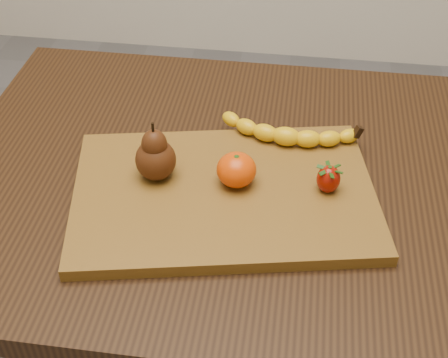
% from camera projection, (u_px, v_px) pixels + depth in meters
% --- Properties ---
extents(table, '(1.00, 0.70, 0.76)m').
position_uv_depth(table, '(256.00, 220.00, 1.05)').
color(table, black).
rests_on(table, ground).
extents(cutting_board, '(0.50, 0.38, 0.02)m').
position_uv_depth(cutting_board, '(224.00, 194.00, 0.94)').
color(cutting_board, brown).
rests_on(cutting_board, table).
extents(banana, '(0.20, 0.07, 0.03)m').
position_uv_depth(banana, '(286.00, 136.00, 1.01)').
color(banana, yellow).
rests_on(banana, cutting_board).
extents(pear, '(0.08, 0.08, 0.10)m').
position_uv_depth(pear, '(155.00, 151.00, 0.93)').
color(pear, '#421F0A').
rests_on(pear, cutting_board).
extents(mandarin, '(0.08, 0.08, 0.05)m').
position_uv_depth(mandarin, '(236.00, 170.00, 0.93)').
color(mandarin, '#D93F02').
rests_on(mandarin, cutting_board).
extents(strawberry, '(0.04, 0.04, 0.04)m').
position_uv_depth(strawberry, '(329.00, 178.00, 0.92)').
color(strawberry, '#8E1003').
rests_on(strawberry, cutting_board).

